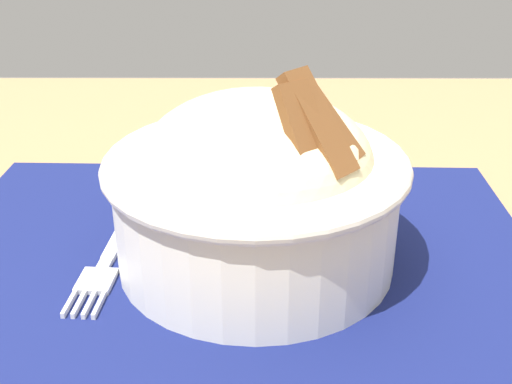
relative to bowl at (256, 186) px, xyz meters
name	(u,v)px	position (x,y,z in m)	size (l,w,h in m)	color
table	(235,327)	(0.02, -0.02, -0.13)	(1.37, 0.86, 0.73)	#99754C
placemat	(228,261)	(0.02, 0.00, -0.06)	(0.41, 0.32, 0.00)	#11194C
bowl	(256,186)	(0.00, 0.00, 0.00)	(0.21, 0.21, 0.14)	silver
fork	(106,261)	(0.10, 0.01, -0.05)	(0.02, 0.13, 0.00)	silver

